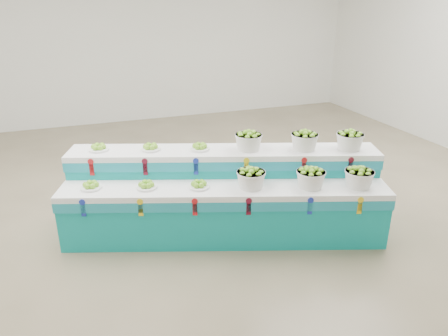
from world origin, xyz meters
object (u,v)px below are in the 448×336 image
at_px(plate_upper_mid, 150,147).
at_px(basket_upper_right, 350,140).
at_px(display_stand, 224,195).
at_px(basket_lower_left, 251,178).

bearing_deg(plate_upper_mid, basket_upper_right, -18.93).
xyz_separation_m(display_stand, basket_lower_left, (0.22, -0.33, 0.33)).
relative_size(basket_lower_left, plate_upper_mid, 1.38).
xyz_separation_m(basket_lower_left, plate_upper_mid, (-1.00, 0.85, 0.23)).
distance_m(display_stand, basket_upper_right, 1.72).
height_order(basket_lower_left, plate_upper_mid, plate_upper_mid).
distance_m(plate_upper_mid, basket_upper_right, 2.49).
bearing_deg(display_stand, plate_upper_mid, 165.19).
bearing_deg(display_stand, basket_upper_right, 8.69).
height_order(display_stand, plate_upper_mid, plate_upper_mid).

